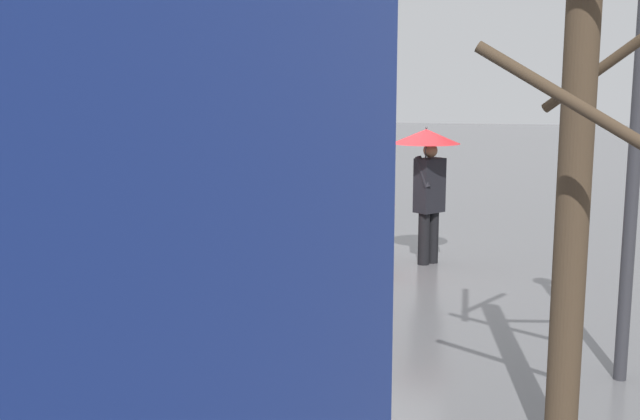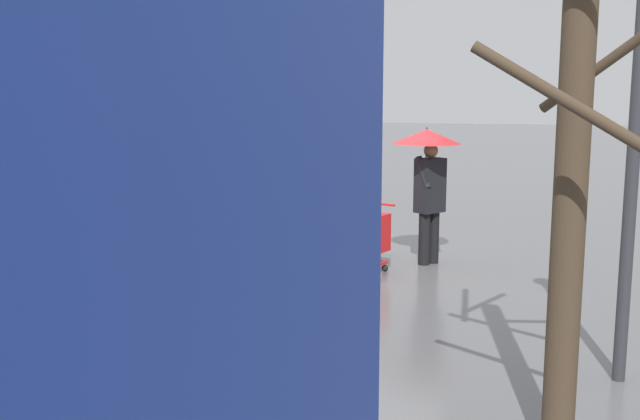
{
  "view_description": "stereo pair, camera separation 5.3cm",
  "coord_description": "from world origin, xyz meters",
  "views": [
    {
      "loc": [
        -2.14,
        11.16,
        2.77
      ],
      "look_at": [
        0.39,
        1.09,
        1.05
      ],
      "focal_mm": 42.41,
      "sensor_mm": 36.0,
      "label": 1
    },
    {
      "loc": [
        -2.19,
        11.15,
        2.77
      ],
      "look_at": [
        0.39,
        1.09,
        1.05
      ],
      "focal_mm": 42.41,
      "sensor_mm": 36.0,
      "label": 2
    }
  ],
  "objects": [
    {
      "name": "bare_tree_near",
      "position": [
        -2.59,
        5.57,
        2.2
      ],
      "size": [
        1.52,
        1.54,
        4.47
      ],
      "color": "#423323",
      "rests_on": "ground"
    },
    {
      "name": "hand_dolly_boxes",
      "position": [
        1.05,
        0.76,
        0.8
      ],
      "size": [
        0.65,
        0.8,
        1.43
      ],
      "color": "#515156",
      "rests_on": "ground"
    },
    {
      "name": "pedestrian_black_side",
      "position": [
        -0.93,
        -0.44,
        1.58
      ],
      "size": [
        1.04,
        1.04,
        2.15
      ],
      "color": "black",
      "rests_on": "ground"
    },
    {
      "name": "pedestrian_pink_side",
      "position": [
        0.78,
        0.93,
        1.57
      ],
      "size": [
        1.04,
        1.04,
        2.15
      ],
      "color": "black",
      "rests_on": "ground"
    },
    {
      "name": "slush_patch_near_cluster",
      "position": [
        2.96,
        2.94,
        0.0
      ],
      "size": [
        2.74,
        2.74,
        0.01
      ],
      "primitive_type": "cylinder",
      "color": "silver",
      "rests_on": "ground"
    },
    {
      "name": "slush_patch_mid_street",
      "position": [
        2.78,
        -2.39,
        0.0
      ],
      "size": [
        2.69,
        2.69,
        0.01
      ],
      "primitive_type": "cylinder",
      "color": "silver",
      "rests_on": "ground"
    },
    {
      "name": "cargo_van_parked_right",
      "position": [
        4.11,
        0.9,
        1.18
      ],
      "size": [
        2.23,
        5.36,
        2.6
      ],
      "color": "#B7BABF",
      "rests_on": "ground"
    },
    {
      "name": "shopping_cart_vendor",
      "position": [
        -0.08,
        0.39,
        0.57
      ],
      "size": [
        0.81,
        0.96,
        1.02
      ],
      "color": "red",
      "rests_on": "ground"
    },
    {
      "name": "ground_plane",
      "position": [
        0.0,
        0.0,
        0.0
      ],
      "size": [
        90.0,
        90.0,
        0.0
      ],
      "primitive_type": "plane",
      "color": "#5B5B5E"
    },
    {
      "name": "street_lamp",
      "position": [
        -3.25,
        3.83,
        2.37
      ],
      "size": [
        0.28,
        0.28,
        3.86
      ],
      "color": "#2D2D33",
      "rests_on": "ground"
    }
  ]
}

